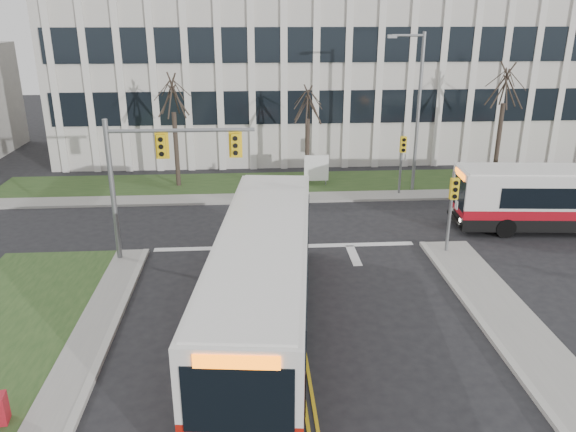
# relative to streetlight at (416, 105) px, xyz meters

# --- Properties ---
(ground) EXTENTS (120.00, 120.00, 0.00)m
(ground) POSITION_rel_streetlight_xyz_m (-8.03, -16.20, -5.19)
(ground) COLOR black
(ground) RESTS_ON ground
(sidewalk_cross) EXTENTS (44.00, 1.60, 0.14)m
(sidewalk_cross) POSITION_rel_streetlight_xyz_m (-3.03, -1.00, -5.12)
(sidewalk_cross) COLOR #9E9B93
(sidewalk_cross) RESTS_ON ground
(building_lawn) EXTENTS (44.00, 5.00, 0.12)m
(building_lawn) POSITION_rel_streetlight_xyz_m (-3.03, 1.80, -5.13)
(building_lawn) COLOR #28441D
(building_lawn) RESTS_ON ground
(office_building) EXTENTS (40.00, 16.00, 12.00)m
(office_building) POSITION_rel_streetlight_xyz_m (-3.03, 13.80, 0.81)
(office_building) COLOR beige
(office_building) RESTS_ON ground
(mast_arm_signal) EXTENTS (6.11, 0.38, 6.20)m
(mast_arm_signal) POSITION_rel_streetlight_xyz_m (-13.65, -9.04, -0.94)
(mast_arm_signal) COLOR slate
(mast_arm_signal) RESTS_ON ground
(signal_pole_near) EXTENTS (0.34, 0.39, 3.80)m
(signal_pole_near) POSITION_rel_streetlight_xyz_m (-0.83, -9.30, -2.69)
(signal_pole_near) COLOR slate
(signal_pole_near) RESTS_ON ground
(signal_pole_far) EXTENTS (0.34, 0.39, 3.80)m
(signal_pole_far) POSITION_rel_streetlight_xyz_m (-0.83, -0.80, -2.69)
(signal_pole_far) COLOR slate
(signal_pole_far) RESTS_ON ground
(streetlight) EXTENTS (2.15, 0.25, 9.20)m
(streetlight) POSITION_rel_streetlight_xyz_m (0.00, 0.00, 0.00)
(streetlight) COLOR slate
(streetlight) RESTS_ON ground
(directory_sign) EXTENTS (1.50, 0.12, 2.00)m
(directory_sign) POSITION_rel_streetlight_xyz_m (-5.53, 1.30, -4.02)
(directory_sign) COLOR slate
(directory_sign) RESTS_ON ground
(tree_left) EXTENTS (1.80, 1.80, 7.70)m
(tree_left) POSITION_rel_streetlight_xyz_m (-14.03, 1.80, 0.32)
(tree_left) COLOR #42352B
(tree_left) RESTS_ON ground
(tree_mid) EXTENTS (1.80, 1.80, 6.82)m
(tree_mid) POSITION_rel_streetlight_xyz_m (-6.03, 2.00, -0.31)
(tree_mid) COLOR #42352B
(tree_mid) RESTS_ON ground
(tree_right) EXTENTS (1.80, 1.80, 8.25)m
(tree_right) POSITION_rel_streetlight_xyz_m (5.97, 1.80, 0.71)
(tree_right) COLOR #42352B
(tree_right) RESTS_ON ground
(bus_main) EXTENTS (4.29, 13.54, 3.55)m
(bus_main) POSITION_rel_streetlight_xyz_m (-9.17, -15.08, -3.42)
(bus_main) COLOR silver
(bus_main) RESTS_ON ground
(bus_cross) EXTENTS (11.63, 3.40, 3.06)m
(bus_cross) POSITION_rel_streetlight_xyz_m (6.32, -6.70, -3.67)
(bus_cross) COLOR silver
(bus_cross) RESTS_ON ground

